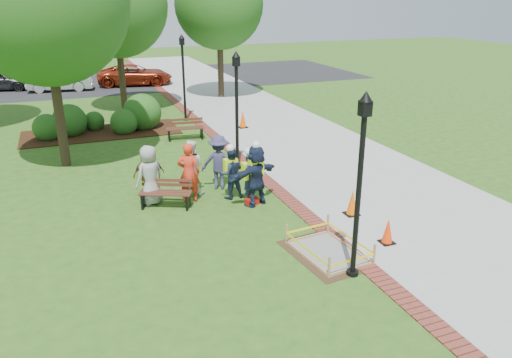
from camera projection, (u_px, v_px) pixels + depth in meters
name	position (u px, v px, depth m)	size (l,w,h in m)	color
ground	(255.00, 230.00, 13.71)	(100.00, 100.00, 0.00)	#285116
sidewalk	(276.00, 127.00, 24.14)	(6.00, 60.00, 0.02)	#9E9E99
brick_edging	(212.00, 134.00, 23.03)	(0.50, 60.00, 0.03)	maroon
mulch_bed	(101.00, 133.00, 23.15)	(7.00, 3.00, 0.05)	#381E0F
parking_lot	(124.00, 80.00, 37.27)	(36.00, 12.00, 0.01)	black
wet_concrete_pad	(328.00, 245.00, 12.36)	(1.93, 2.47, 0.55)	#47331E
bench_near	(166.00, 199.00, 15.05)	(1.62, 1.10, 0.84)	#582D1E
bench_far	(185.00, 133.00, 22.09)	(1.71, 0.76, 0.89)	#552D1D
cone_front	(388.00, 232.00, 12.83)	(0.36, 0.36, 0.71)	black
cone_back	(352.00, 203.00, 14.48)	(0.40, 0.40, 0.79)	black
cone_far	(243.00, 120.00, 23.92)	(0.42, 0.42, 0.83)	black
toolbox	(252.00, 201.00, 15.30)	(0.41, 0.23, 0.21)	#A2130C
lamp_near	(360.00, 174.00, 10.65)	(0.28, 0.28, 4.26)	black
lamp_mid	(237.00, 102.00, 17.63)	(0.28, 0.28, 4.26)	black
lamp_far	(183.00, 71.00, 24.61)	(0.28, 0.28, 4.26)	black
tree_left	(43.00, 0.00, 16.79)	(5.76, 5.76, 8.76)	#3D2D1E
tree_back	(115.00, 5.00, 25.61)	(5.35, 5.35, 8.20)	#3D2D1E
tree_right	(219.00, 4.00, 29.32)	(5.25, 5.25, 8.11)	#3D2D1E
shrub_a	(49.00, 139.00, 22.16)	(1.24, 1.24, 1.24)	#1E4F16
shrub_b	(71.00, 135.00, 22.88)	(1.53, 1.53, 1.53)	#1E4F16
shrub_c	(125.00, 133.00, 23.15)	(1.24, 1.24, 1.24)	#1E4F16
shrub_d	(144.00, 128.00, 24.00)	(1.80, 1.80, 1.80)	#1E4F16
shrub_e	(95.00, 130.00, 23.73)	(0.95, 0.95, 0.95)	#1E4F16
casual_person_a	(150.00, 175.00, 15.08)	(0.70, 0.60, 1.86)	#969696
casual_person_b	(189.00, 173.00, 15.29)	(0.70, 0.58, 1.87)	red
casual_person_c	(191.00, 167.00, 15.91)	(0.68, 0.61, 1.78)	white
casual_person_d	(149.00, 174.00, 15.49)	(0.55, 0.38, 1.65)	brown
casual_person_e	(219.00, 162.00, 16.31)	(0.68, 0.58, 1.81)	#373259
hivis_worker_a	(256.00, 174.00, 15.00)	(0.70, 0.56, 2.03)	#18253E
hivis_worker_b	(249.00, 176.00, 15.19)	(0.60, 0.60, 1.77)	#1B2A47
hivis_worker_c	(231.00, 172.00, 15.54)	(0.53, 0.35, 1.77)	#192843
parked_car_a	(0.00, 90.00, 33.33)	(4.83, 2.10, 1.57)	#242426
parked_car_b	(61.00, 91.00, 33.16)	(4.57, 1.99, 1.49)	#BAB9BF
parked_car_c	(136.00, 85.00, 35.27)	(4.75, 2.06, 1.55)	maroon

